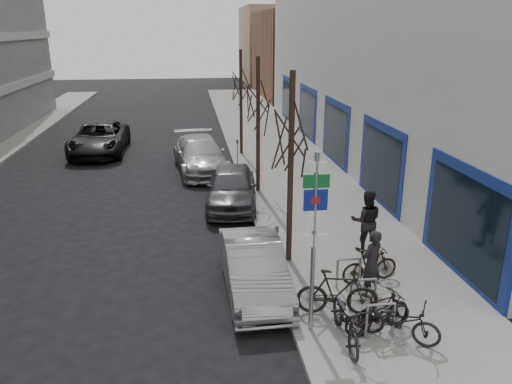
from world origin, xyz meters
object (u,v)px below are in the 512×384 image
object	(u,v)px
highway_sign_pole	(314,233)
meter_back	(237,150)
bike_mid_curb	(378,311)
bike_mid_inner	(337,292)
tree_far	(241,77)
meter_mid	(252,184)
tree_mid	(258,93)
pedestrian_near	(371,263)
bike_rack	(363,291)
parked_car_back	(200,155)
bike_far_inner	(370,265)
parked_car_mid	(232,187)
meter_front	(277,243)
lane_car	(99,138)
bike_far_curb	(399,317)
bike_near_left	(347,317)
tree_near	(292,124)
pedestrian_far	(366,220)
bike_near_right	(380,312)
parked_car_front	(254,268)

from	to	relation	value
highway_sign_pole	meter_back	xyz separation A→B (m)	(-0.25, 14.01, -1.54)
bike_mid_curb	bike_mid_inner	xyz separation A→B (m)	(-0.69, 0.77, 0.08)
tree_far	meter_mid	size ratio (longest dim) A/B	4.33
tree_mid	pedestrian_near	xyz separation A→B (m)	(1.62, -8.74, -3.09)
bike_rack	meter_back	size ratio (longest dim) A/B	1.78
parked_car_back	pedestrian_near	xyz separation A→B (m)	(3.86, -12.51, 0.22)
highway_sign_pole	bike_far_inner	world-z (taller)	highway_sign_pole
parked_car_mid	meter_front	bearing A→B (deg)	-76.18
bike_mid_curb	lane_car	xyz separation A→B (m)	(-8.82, 18.37, 0.17)
meter_mid	bike_far_curb	bearing A→B (deg)	-77.61
tree_far	pedestrian_near	xyz separation A→B (m)	(1.62, -15.24, -3.09)
tree_mid	bike_far_curb	xyz separation A→B (m)	(1.56, -10.64, -3.41)
parked_car_back	bike_mid_curb	bearing A→B (deg)	-82.62
tree_far	bike_near_left	world-z (taller)	tree_far
bike_rack	highway_sign_pole	bearing A→B (deg)	-156.41
tree_mid	tree_near	bearing A→B (deg)	-90.00
highway_sign_pole	bike_near_left	xyz separation A→B (m)	(0.63, -0.54, -1.71)
highway_sign_pole	pedestrian_far	bearing A→B (deg)	56.05
bike_near_left	bike_mid_curb	xyz separation A→B (m)	(0.81, 0.28, -0.10)
highway_sign_pole	pedestrian_near	xyz separation A→B (m)	(1.82, 1.27, -1.44)
meter_back	parked_car_back	world-z (taller)	parked_car_back
pedestrian_far	tree_far	bearing A→B (deg)	-67.15
meter_mid	bike_near_right	size ratio (longest dim) A/B	0.77
highway_sign_pole	pedestrian_near	bearing A→B (deg)	35.00
meter_mid	bike_rack	bearing A→B (deg)	-78.20
bike_mid_curb	parked_car_front	world-z (taller)	parked_car_front
bike_near_right	parked_car_mid	xyz separation A→B (m)	(-2.46, 8.98, 0.12)
meter_back	pedestrian_far	bearing A→B (deg)	-74.43
parked_car_front	parked_car_back	distance (m)	11.77
pedestrian_near	tree_far	bearing A→B (deg)	-113.59
tree_mid	parked_car_mid	xyz separation A→B (m)	(-1.20, -1.33, -3.33)
parked_car_mid	bike_near_left	bearing A→B (deg)	-73.68
tree_mid	parked_car_front	world-z (taller)	tree_mid
bike_far_inner	meter_front	bearing A→B (deg)	54.63
parked_car_mid	tree_far	bearing A→B (deg)	87.57
pedestrian_near	bike_rack	bearing A→B (deg)	28.06
bike_near_right	pedestrian_near	distance (m)	1.65
tree_near	parked_car_back	xyz separation A→B (m)	(-2.24, 10.27, -3.31)
bike_mid_inner	meter_mid	bearing A→B (deg)	18.90
bike_far_inner	parked_car_front	bearing A→B (deg)	77.49
tree_mid	meter_mid	distance (m)	3.55
bike_near_right	tree_near	bearing A→B (deg)	-0.44
bike_rack	bike_far_inner	xyz separation A→B (m)	(0.64, 1.31, -0.02)
meter_mid	bike_mid_inner	world-z (taller)	meter_mid
pedestrian_far	bike_near_left	bearing A→B (deg)	78.14
bike_rack	meter_front	size ratio (longest dim) A/B	1.78
bike_rack	bike_far_curb	bearing A→B (deg)	-73.90
bike_rack	pedestrian_near	size ratio (longest dim) A/B	1.30
tree_far	pedestrian_near	bearing A→B (deg)	-83.94
tree_mid	bike_rack	bearing A→B (deg)	-82.72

